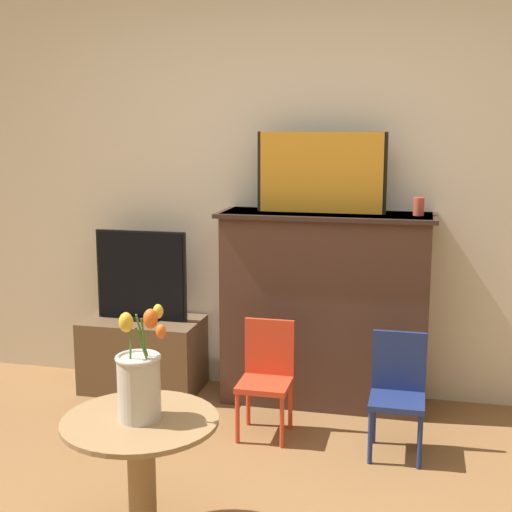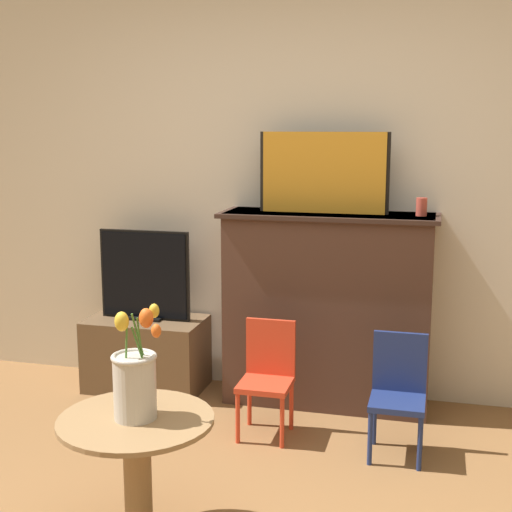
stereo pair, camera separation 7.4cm
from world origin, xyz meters
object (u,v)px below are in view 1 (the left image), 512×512
object	(u,v)px
painting	(321,173)
chair_blue	(398,388)
chair_red	(267,372)
tv_monitor	(141,277)
vase_tulips	(139,381)

from	to	relation	value
painting	chair_blue	world-z (taller)	painting
chair_red	tv_monitor	bearing A→B (deg)	152.85
vase_tulips	chair_blue	bearing A→B (deg)	48.53
tv_monitor	vase_tulips	xyz separation A→B (m)	(0.65, -1.61, -0.04)
tv_monitor	vase_tulips	world-z (taller)	tv_monitor
painting	tv_monitor	bearing A→B (deg)	-177.43
painting	vase_tulips	bearing A→B (deg)	-105.37
painting	chair_blue	xyz separation A→B (m)	(0.49, -0.58, -1.04)
chair_blue	vase_tulips	world-z (taller)	vase_tulips
tv_monitor	chair_blue	xyz separation A→B (m)	(1.59, -0.53, -0.38)
painting	vase_tulips	xyz separation A→B (m)	(-0.45, -1.65, -0.69)
chair_red	chair_blue	bearing A→B (deg)	-6.06
painting	chair_red	distance (m)	1.18
tv_monitor	chair_red	bearing A→B (deg)	-27.15
painting	tv_monitor	distance (m)	1.28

